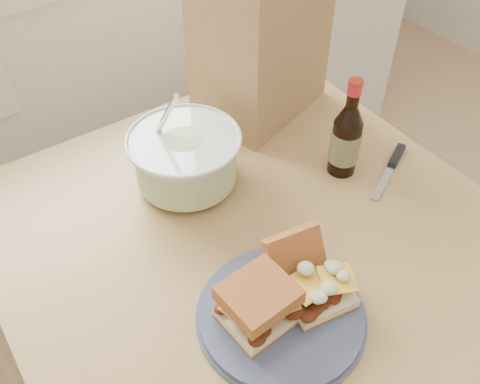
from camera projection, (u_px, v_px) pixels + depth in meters
cabinet_run at (72, 90)px, 1.66m from camera, size 2.50×0.64×0.94m
dining_table at (252, 267)px, 1.01m from camera, size 0.89×0.89×0.71m
plate at (281, 314)px, 0.81m from camera, size 0.25×0.25×0.02m
sandwich_left at (258, 304)px, 0.77m from camera, size 0.10×0.09×0.07m
sandwich_right at (310, 278)px, 0.81m from camera, size 0.11×0.15×0.08m
coleslaw_bowl at (186, 161)px, 0.99m from camera, size 0.21×0.21×0.21m
beer_bottle at (346, 139)px, 1.00m from camera, size 0.06×0.06×0.21m
knife at (393, 162)px, 1.06m from camera, size 0.16×0.08×0.01m
paper_bag at (262, 35)px, 1.08m from camera, size 0.31×0.24×0.35m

